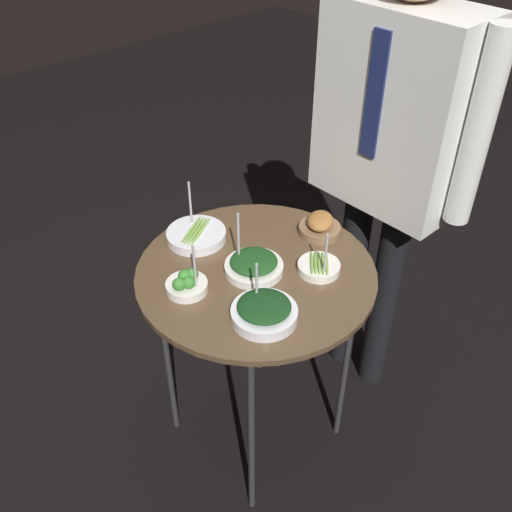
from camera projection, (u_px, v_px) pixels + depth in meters
ground_plane at (256, 428)px, 2.07m from camera, size 8.00×8.00×0.00m
serving_cart at (256, 284)px, 1.64m from camera, size 0.68×0.68×0.74m
bowl_spinach_front_right at (253, 265)px, 1.59m from camera, size 0.17×0.17×0.18m
bowl_asparagus_back_left at (319, 267)px, 1.59m from camera, size 0.12×0.12×0.15m
bowl_roast_mid_left at (320, 226)px, 1.73m from camera, size 0.13×0.13×0.07m
bowl_spinach_back_right at (264, 311)px, 1.44m from camera, size 0.17×0.17×0.14m
bowl_asparagus_center at (196, 235)px, 1.71m from camera, size 0.18×0.18×0.17m
bowl_broccoli_mid_right at (187, 284)px, 1.52m from camera, size 0.11×0.11×0.16m
waiter_figure at (392, 134)px, 1.69m from camera, size 0.59×0.22×1.59m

